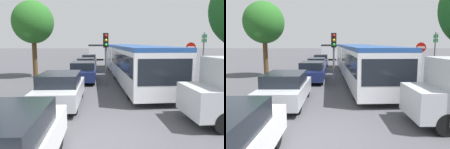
# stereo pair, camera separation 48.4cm
# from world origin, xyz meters

# --- Properties ---
(ground_plane) EXTENTS (200.00, 200.00, 0.00)m
(ground_plane) POSITION_xyz_m (0.00, 0.00, 0.00)
(ground_plane) COLOR #47474C
(articulated_bus) EXTENTS (3.76, 17.64, 2.60)m
(articulated_bus) POSITION_xyz_m (1.77, 11.27, 1.50)
(articulated_bus) COLOR silver
(articulated_bus) RESTS_ON ground
(city_bus_rear) EXTENTS (3.33, 11.45, 2.43)m
(city_bus_rear) POSITION_xyz_m (-1.92, 33.37, 1.41)
(city_bus_rear) COLOR silver
(city_bus_rear) RESTS_ON ground
(queued_car_white) EXTENTS (1.97, 4.44, 1.53)m
(queued_car_white) POSITION_xyz_m (-2.17, -2.16, 0.77)
(queued_car_white) COLOR white
(queued_car_white) RESTS_ON ground
(queued_car_silver) EXTENTS (1.90, 4.29, 1.48)m
(queued_car_silver) POSITION_xyz_m (-2.15, 3.45, 0.75)
(queued_car_silver) COLOR #B7BABF
(queued_car_silver) RESTS_ON ground
(queued_car_navy) EXTENTS (1.86, 4.19, 1.44)m
(queued_car_navy) POSITION_xyz_m (-1.72, 9.44, 0.73)
(queued_car_navy) COLOR navy
(queued_car_navy) RESTS_ON ground
(queued_car_blue) EXTENTS (1.74, 3.92, 1.35)m
(queued_car_blue) POSITION_xyz_m (-1.97, 14.52, 0.68)
(queued_car_blue) COLOR #284799
(queued_car_blue) RESTS_ON ground
(queued_car_graphite) EXTENTS (1.76, 3.97, 1.37)m
(queued_car_graphite) POSITION_xyz_m (-2.09, 20.13, 0.69)
(queued_car_graphite) COLOR #47474C
(queued_car_graphite) RESTS_ON ground
(traffic_light) EXTENTS (0.35, 0.38, 3.40)m
(traffic_light) POSITION_xyz_m (-0.11, 7.59, 2.50)
(traffic_light) COLOR #56595E
(traffic_light) RESTS_ON ground
(no_entry_sign) EXTENTS (0.70, 0.08, 2.82)m
(no_entry_sign) POSITION_xyz_m (5.97, 9.25, 1.88)
(no_entry_sign) COLOR #56595E
(no_entry_sign) RESTS_ON ground
(direction_sign_post) EXTENTS (0.33, 1.39, 3.60)m
(direction_sign_post) POSITION_xyz_m (7.74, 11.14, 2.55)
(direction_sign_post) COLOR #56595E
(direction_sign_post) RESTS_ON ground
(tree_left_mid) EXTENTS (3.22, 3.22, 6.07)m
(tree_left_mid) POSITION_xyz_m (-5.85, 11.48, 4.29)
(tree_left_mid) COLOR #51381E
(tree_left_mid) RESTS_ON ground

